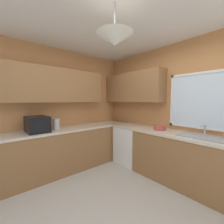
# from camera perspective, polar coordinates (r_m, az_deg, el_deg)

# --- Properties ---
(ground_plane) EXTENTS (8.51, 8.51, 0.00)m
(ground_plane) POSITION_cam_1_polar(r_m,az_deg,el_deg) (2.32, 0.92, -35.36)
(ground_plane) COLOR #B7B2A8
(room_shell) EXTENTS (3.99, 3.55, 2.69)m
(room_shell) POSITION_cam_1_polar(r_m,az_deg,el_deg) (2.77, -1.84, 11.99)
(room_shell) COLOR #C6844C
(room_shell) RESTS_ON ground_plane
(counter_run_left) EXTENTS (0.65, 3.16, 0.90)m
(counter_run_left) POSITION_cam_1_polar(r_m,az_deg,el_deg) (3.35, -18.39, -13.73)
(counter_run_left) COLOR olive
(counter_run_left) RESTS_ON ground_plane
(counter_run_back) EXTENTS (3.08, 0.65, 0.90)m
(counter_run_back) POSITION_cam_1_polar(r_m,az_deg,el_deg) (3.01, 25.30, -16.10)
(counter_run_back) COLOR olive
(counter_run_back) RESTS_ON ground_plane
(dishwasher) EXTENTS (0.60, 0.60, 0.86)m
(dishwasher) POSITION_cam_1_polar(r_m,az_deg,el_deg) (3.60, 7.32, -12.64)
(dishwasher) COLOR white
(dishwasher) RESTS_ON ground_plane
(microwave) EXTENTS (0.48, 0.36, 0.29)m
(microwave) POSITION_cam_1_polar(r_m,az_deg,el_deg) (3.07, -27.14, -4.25)
(microwave) COLOR black
(microwave) RESTS_ON counter_run_left
(kettle) EXTENTS (0.13, 0.13, 0.22)m
(kettle) POSITION_cam_1_polar(r_m,az_deg,el_deg) (3.15, -20.93, -4.45)
(kettle) COLOR #B7B7BC
(kettle) RESTS_ON counter_run_left
(sink_assembly) EXTENTS (0.66, 0.40, 0.19)m
(sink_assembly) POSITION_cam_1_polar(r_m,az_deg,el_deg) (2.78, 31.45, -8.13)
(sink_assembly) COLOR #9EA0A5
(sink_assembly) RESTS_ON counter_run_back
(bowl) EXTENTS (0.23, 0.23, 0.09)m
(bowl) POSITION_cam_1_polar(r_m,az_deg,el_deg) (3.07, 18.15, -5.87)
(bowl) COLOR #B74C42
(bowl) RESTS_ON counter_run_back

